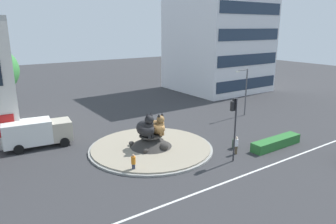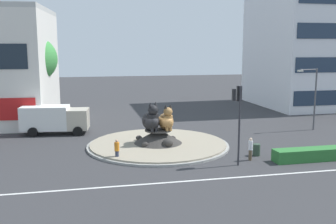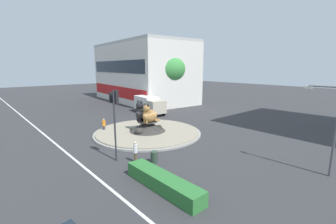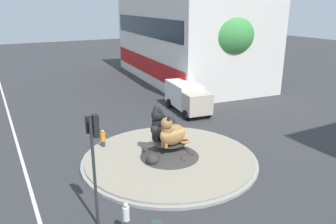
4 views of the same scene
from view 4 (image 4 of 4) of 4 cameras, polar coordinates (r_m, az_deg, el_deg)
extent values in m
plane|color=#333335|center=(23.02, 0.26, -8.18)|extent=(160.00, 160.00, 0.00)
cube|color=silver|center=(20.79, -22.16, -12.71)|extent=(112.00, 0.20, 0.01)
cylinder|color=gray|center=(22.98, 0.26, -7.98)|extent=(11.79, 11.79, 0.18)
cylinder|color=gray|center=(22.92, 0.26, -7.64)|extent=(11.32, 11.32, 0.12)
cone|color=#33302D|center=(22.65, 0.26, -6.20)|extent=(3.99, 3.99, 1.14)
cylinder|color=#33302D|center=(22.45, 0.26, -5.02)|extent=(2.19, 2.19, 0.12)
ellipsoid|color=#33302D|center=(21.89, 2.46, -8.09)|extent=(0.58, 0.49, 0.47)
ellipsoid|color=#33302D|center=(22.70, 3.59, -6.89)|extent=(0.80, 0.60, 0.64)
ellipsoid|color=#33302D|center=(24.49, 1.11, -5.20)|extent=(0.53, 0.57, 0.42)
ellipsoid|color=#33302D|center=(23.36, -3.88, -6.43)|extent=(0.53, 0.38, 0.42)
ellipsoid|color=#33302D|center=(21.71, -2.58, -8.01)|extent=(0.85, 0.79, 0.68)
ellipsoid|color=black|center=(22.63, -0.65, -2.61)|extent=(1.71, 2.30, 1.51)
cylinder|color=black|center=(22.32, -1.48, -2.44)|extent=(1.16, 1.16, 0.95)
sphere|color=black|center=(21.96, -1.80, -0.51)|extent=(0.83, 0.83, 0.83)
torus|color=black|center=(23.12, 1.52, -3.76)|extent=(1.01, 1.01, 0.19)
cone|color=black|center=(21.64, -1.44, 0.56)|extent=(0.40, 0.40, 0.34)
cone|color=black|center=(21.98, -2.19, 0.83)|extent=(0.40, 0.40, 0.34)
cylinder|color=black|center=(22.27, -1.87, -4.53)|extent=(0.26, 0.26, 0.38)
cylinder|color=black|center=(22.52, -2.42, -4.27)|extent=(0.26, 0.26, 0.38)
ellipsoid|color=#9E703D|center=(21.61, 0.80, -3.85)|extent=(1.50, 2.04, 1.35)
cylinder|color=#9E703D|center=(21.34, 0.04, -3.71)|extent=(1.02, 1.02, 0.84)
sphere|color=#9E703D|center=(21.00, -0.25, -1.92)|extent=(0.74, 0.74, 0.74)
torus|color=#9E703D|center=(22.06, 2.83, -4.92)|extent=(0.82, 0.82, 0.17)
cone|color=black|center=(20.70, 0.10, -0.95)|extent=(0.35, 0.35, 0.30)
cone|color=black|center=(21.01, -0.60, -0.67)|extent=(0.35, 0.35, 0.30)
cylinder|color=#9E703D|center=(21.31, -0.34, -5.66)|extent=(0.24, 0.24, 0.34)
cylinder|color=#9E703D|center=(21.53, -0.85, -5.40)|extent=(0.24, 0.24, 0.34)
cylinder|color=#2D2D33|center=(15.87, -12.40, -10.12)|extent=(0.14, 0.14, 5.57)
cube|color=black|center=(15.00, -12.16, -2.33)|extent=(0.34, 0.26, 1.05)
sphere|color=#360606|center=(14.91, -11.93, -1.16)|extent=(0.18, 0.18, 0.18)
sphere|color=orange|center=(15.01, -11.86, -2.29)|extent=(0.18, 0.18, 0.18)
sphere|color=black|center=(15.12, -11.78, -3.41)|extent=(0.18, 0.18, 0.18)
cube|color=black|center=(15.39, -13.31, -2.09)|extent=(0.22, 0.29, 0.80)
cube|color=silver|center=(47.10, 3.29, 12.78)|extent=(25.76, 14.31, 11.82)
cube|color=#B21919|center=(45.17, -3.85, 8.00)|extent=(23.70, 2.23, 2.13)
cube|color=#19232D|center=(44.59, -3.96, 14.30)|extent=(22.71, 2.10, 2.36)
cylinder|color=brown|center=(38.70, 9.20, 5.87)|extent=(0.43, 0.43, 4.37)
ellipsoid|color=#3D8E42|center=(38.00, 9.57, 12.88)|extent=(6.40, 6.40, 5.44)
cylinder|color=silver|center=(15.90, -7.14, -16.78)|extent=(0.31, 0.31, 0.68)
sphere|color=beige|center=(15.64, -7.21, -15.42)|extent=(0.22, 0.22, 0.22)
cylinder|color=#33384C|center=(24.79, -10.90, -5.62)|extent=(0.27, 0.27, 0.73)
cylinder|color=orange|center=(24.53, -10.99, -4.16)|extent=(0.36, 0.36, 0.63)
sphere|color=tan|center=(24.37, -11.05, -3.25)|extent=(0.21, 0.21, 0.21)
cube|color=#B7AD99|center=(30.87, 5.00, 1.45)|extent=(2.14, 2.58, 1.92)
cube|color=silver|center=(33.53, 2.69, 3.12)|extent=(4.60, 2.90, 2.24)
cylinder|color=black|center=(31.62, 6.92, -0.02)|extent=(0.93, 0.41, 0.90)
cylinder|color=black|center=(30.62, 3.01, -0.52)|extent=(0.93, 0.41, 0.90)
cylinder|color=black|center=(35.11, 3.82, 1.89)|extent=(0.93, 0.41, 0.90)
cylinder|color=black|center=(34.21, 0.22, 1.50)|extent=(0.93, 0.41, 0.90)
camera|label=1|loc=(35.36, -53.63, 12.88)|focal=33.32mm
camera|label=2|loc=(32.07, -69.82, 2.74)|focal=41.70mm
camera|label=3|loc=(5.90, -133.96, -42.13)|focal=24.72mm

